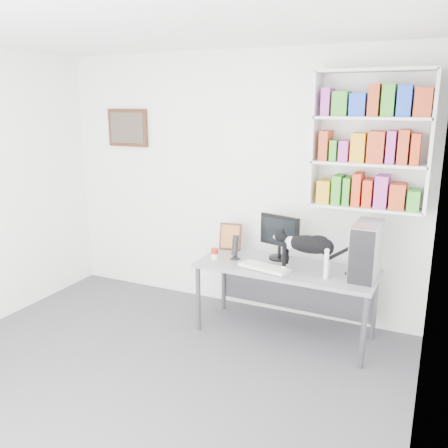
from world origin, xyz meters
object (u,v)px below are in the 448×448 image
object	(u,v)px
speaker	(235,247)
pc_tower	(366,250)
desk	(285,301)
monitor	(280,237)
bookshelf	(371,141)
keyboard	(264,267)
cat	(308,254)
soup_can	(214,254)
leaning_print	(230,236)

from	to	relation	value
speaker	pc_tower	bearing A→B (deg)	8.64
desk	monitor	xyz separation A→B (m)	(-0.13, 0.19, 0.57)
bookshelf	keyboard	distance (m)	1.48
speaker	cat	distance (m)	0.77
monitor	soup_can	bearing A→B (deg)	-141.20
bookshelf	leaning_print	xyz separation A→B (m)	(-1.32, -0.09, -1.01)
desk	speaker	bearing A→B (deg)	-178.69
pc_tower	monitor	bearing A→B (deg)	171.24
pc_tower	cat	world-z (taller)	pc_tower
desk	leaning_print	size ratio (longest dim) A/B	5.84
monitor	keyboard	world-z (taller)	monitor
keyboard	leaning_print	size ratio (longest dim) A/B	1.65
soup_can	desk	bearing A→B (deg)	6.37
monitor	keyboard	xyz separation A→B (m)	(-0.03, -0.34, -0.21)
desk	monitor	world-z (taller)	monitor
soup_can	cat	distance (m)	0.95
cat	bookshelf	bearing A→B (deg)	50.35
pc_tower	soup_can	size ratio (longest dim) A/B	4.59
keyboard	pc_tower	size ratio (longest dim) A/B	0.97
keyboard	leaning_print	distance (m)	0.70
soup_can	cat	world-z (taller)	cat
bookshelf	soup_can	distance (m)	1.79
bookshelf	cat	distance (m)	1.15
bookshelf	pc_tower	world-z (taller)	bookshelf
cat	keyboard	bearing A→B (deg)	-175.52
monitor	soup_can	distance (m)	0.66
speaker	cat	xyz separation A→B (m)	(0.75, -0.12, 0.06)
pc_tower	cat	bearing A→B (deg)	-159.79
speaker	leaning_print	distance (m)	0.33
monitor	cat	world-z (taller)	monitor
speaker	soup_can	world-z (taller)	speaker
bookshelf	desk	xyz separation A→B (m)	(-0.63, -0.36, -1.50)
desk	keyboard	bearing A→B (deg)	-134.14
pc_tower	leaning_print	size ratio (longest dim) A/B	1.70
speaker	cat	world-z (taller)	cat
keyboard	pc_tower	bearing A→B (deg)	24.83
monitor	keyboard	bearing A→B (deg)	-80.85
bookshelf	speaker	xyz separation A→B (m)	(-1.15, -0.36, -1.03)
monitor	soup_can	size ratio (longest dim) A/B	4.24
pc_tower	desk	bearing A→B (deg)	-175.28
soup_can	bookshelf	bearing A→B (deg)	18.31
desk	cat	size ratio (longest dim) A/B	2.72
monitor	leaning_print	size ratio (longest dim) A/B	1.57
monitor	keyboard	size ratio (longest dim) A/B	0.95
desk	keyboard	size ratio (longest dim) A/B	3.53
bookshelf	desk	distance (m)	1.67
desk	speaker	size ratio (longest dim) A/B	6.71
cat	speaker	bearing A→B (deg)	170.49
bookshelf	speaker	distance (m)	1.58
leaning_print	soup_can	distance (m)	0.37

